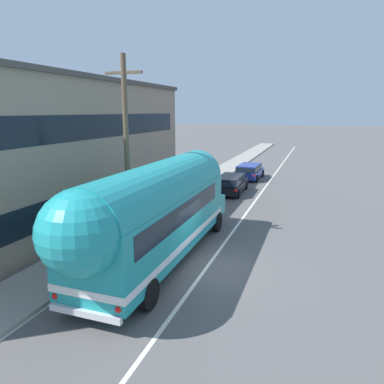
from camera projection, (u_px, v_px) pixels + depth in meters
The scene contains 8 objects.
ground_plane at pixel (207, 267), 14.05m from camera, with size 300.00×300.00×0.00m, color #565454.
lane_markings at pixel (232, 197), 25.66m from camera, with size 4.07×80.00×0.01m.
sidewalk_slab at pixel (179, 198), 24.91m from camera, with size 2.49×90.00×0.15m, color gray.
roadside_building at pixel (17, 151), 19.36m from camera, with size 10.15×22.26×7.84m.
utility_pole at pixel (127, 148), 16.09m from camera, with size 1.80×0.24×8.50m.
painted_bus at pixel (155, 211), 13.71m from camera, with size 2.63×12.36×4.12m.
car_lead at pixel (231, 183), 26.55m from camera, with size 1.95×4.57×1.37m.
car_second at pixel (250, 170), 32.14m from camera, with size 2.11×4.31×1.37m.
Camera 1 is at (3.81, -12.46, 6.07)m, focal length 33.08 mm.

